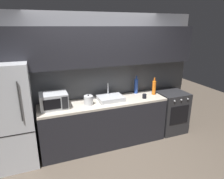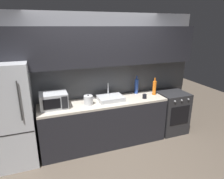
{
  "view_description": "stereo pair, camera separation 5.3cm",
  "coord_description": "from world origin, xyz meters",
  "px_view_note": "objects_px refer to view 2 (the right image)",
  "views": [
    {
      "loc": [
        -1.12,
        -2.4,
        2.25
      ],
      "look_at": [
        0.16,
        0.9,
        1.12
      ],
      "focal_mm": 31.8,
      "sensor_mm": 36.0,
      "label": 1
    },
    {
      "loc": [
        -1.07,
        -2.42,
        2.25
      ],
      "look_at": [
        0.16,
        0.9,
        1.12
      ],
      "focal_mm": 31.8,
      "sensor_mm": 36.0,
      "label": 2
    }
  ],
  "objects_px": {
    "mug_dark": "(145,96)",
    "refrigerator": "(11,115)",
    "wine_bottle_blue": "(136,86)",
    "microwave": "(54,100)",
    "oven_range": "(171,112)",
    "wine_bottle_orange": "(154,88)",
    "kettle": "(88,100)"
  },
  "relations": [
    {
      "from": "wine_bottle_blue",
      "to": "microwave",
      "type": "bearing_deg",
      "value": -173.1
    },
    {
      "from": "oven_range",
      "to": "wine_bottle_orange",
      "type": "height_order",
      "value": "wine_bottle_orange"
    },
    {
      "from": "mug_dark",
      "to": "refrigerator",
      "type": "bearing_deg",
      "value": 177.15
    },
    {
      "from": "microwave",
      "to": "wine_bottle_blue",
      "type": "xyz_separation_m",
      "value": [
        1.69,
        0.2,
        0.02
      ]
    },
    {
      "from": "refrigerator",
      "to": "wine_bottle_orange",
      "type": "height_order",
      "value": "refrigerator"
    },
    {
      "from": "mug_dark",
      "to": "wine_bottle_orange",
      "type": "bearing_deg",
      "value": 23.9
    },
    {
      "from": "oven_range",
      "to": "wine_bottle_blue",
      "type": "distance_m",
      "value": 1.0
    },
    {
      "from": "microwave",
      "to": "kettle",
      "type": "relative_size",
      "value": 2.31
    },
    {
      "from": "refrigerator",
      "to": "wine_bottle_blue",
      "type": "bearing_deg",
      "value": 5.37
    },
    {
      "from": "oven_range",
      "to": "kettle",
      "type": "relative_size",
      "value": 4.52
    },
    {
      "from": "kettle",
      "to": "wine_bottle_blue",
      "type": "bearing_deg",
      "value": 13.61
    },
    {
      "from": "microwave",
      "to": "refrigerator",
      "type": "bearing_deg",
      "value": -178.45
    },
    {
      "from": "refrigerator",
      "to": "oven_range",
      "type": "distance_m",
      "value": 3.16
    },
    {
      "from": "oven_range",
      "to": "mug_dark",
      "type": "distance_m",
      "value": 0.9
    },
    {
      "from": "microwave",
      "to": "wine_bottle_orange",
      "type": "xyz_separation_m",
      "value": [
        1.99,
        -0.01,
        0.01
      ]
    },
    {
      "from": "oven_range",
      "to": "microwave",
      "type": "distance_m",
      "value": 2.52
    },
    {
      "from": "mug_dark",
      "to": "microwave",
      "type": "bearing_deg",
      "value": 175.4
    },
    {
      "from": "microwave",
      "to": "wine_bottle_blue",
      "type": "relative_size",
      "value": 1.22
    },
    {
      "from": "refrigerator",
      "to": "wine_bottle_blue",
      "type": "xyz_separation_m",
      "value": [
        2.37,
        0.22,
        0.19
      ]
    },
    {
      "from": "refrigerator",
      "to": "microwave",
      "type": "height_order",
      "value": "refrigerator"
    },
    {
      "from": "refrigerator",
      "to": "wine_bottle_orange",
      "type": "relative_size",
      "value": 4.88
    },
    {
      "from": "microwave",
      "to": "kettle",
      "type": "bearing_deg",
      "value": -5.82
    },
    {
      "from": "kettle",
      "to": "wine_bottle_orange",
      "type": "distance_m",
      "value": 1.4
    },
    {
      "from": "microwave",
      "to": "wine_bottle_blue",
      "type": "bearing_deg",
      "value": 6.9
    },
    {
      "from": "microwave",
      "to": "wine_bottle_orange",
      "type": "bearing_deg",
      "value": -0.17
    },
    {
      "from": "wine_bottle_orange",
      "to": "mug_dark",
      "type": "relative_size",
      "value": 4.15
    },
    {
      "from": "kettle",
      "to": "wine_bottle_blue",
      "type": "relative_size",
      "value": 0.53
    },
    {
      "from": "microwave",
      "to": "mug_dark",
      "type": "height_order",
      "value": "microwave"
    },
    {
      "from": "wine_bottle_blue",
      "to": "oven_range",
      "type": "bearing_deg",
      "value": -16.48
    },
    {
      "from": "microwave",
      "to": "mug_dark",
      "type": "xyz_separation_m",
      "value": [
        1.7,
        -0.14,
        -0.09
      ]
    },
    {
      "from": "microwave",
      "to": "mug_dark",
      "type": "relative_size",
      "value": 5.35
    },
    {
      "from": "kettle",
      "to": "mug_dark",
      "type": "xyz_separation_m",
      "value": [
        1.1,
        -0.08,
        -0.04
      ]
    }
  ]
}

